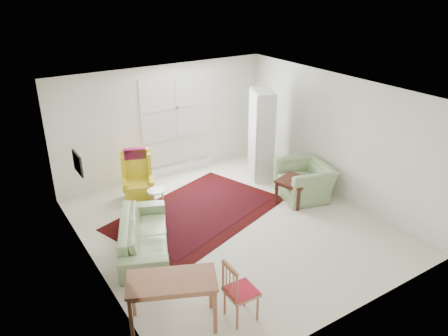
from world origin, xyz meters
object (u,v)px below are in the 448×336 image
wingback_chair (137,177)px  stool (157,200)px  armchair (305,177)px  coffee_table (294,191)px  cabinet (262,135)px  desk (173,302)px  desk_chair (241,290)px  sofa (144,229)px

wingback_chair → stool: wingback_chair is taller
armchair → coffee_table: bearing=-60.0°
wingback_chair → cabinet: cabinet is taller
armchair → cabinet: size_ratio=0.55×
stool → desk: (-1.09, -2.90, 0.14)m
armchair → stool: (-2.82, 1.09, -0.20)m
armchair → desk_chair: bearing=-39.2°
wingback_chair → stool: size_ratio=2.30×
wingback_chair → sofa: bearing=-90.7°
cabinet → desk_chair: cabinet is taller
wingback_chair → desk_chair: (-0.14, -3.86, -0.07)m
wingback_chair → desk: bearing=-86.7°
coffee_table → stool: bearing=154.6°
armchair → coffee_table: size_ratio=1.81×
sofa → armchair: armchair is taller
armchair → sofa: bearing=-74.4°
wingback_chair → stool: bearing=-58.6°
cabinet → wingback_chair: bearing=-164.5°
armchair → desk: size_ratio=0.96×
coffee_table → cabinet: (0.17, 1.35, 0.75)m
wingback_chair → desk: 3.62m
coffee_table → stool: coffee_table is taller
sofa → desk_chair: desk_chair is taller
armchair → stool: armchair is taller
armchair → cabinet: bearing=-156.6°
stool → cabinet: bearing=3.7°
wingback_chair → cabinet: 2.86m
armchair → cabinet: 1.40m
armchair → wingback_chair: 3.40m
sofa → wingback_chair: bearing=4.1°
desk_chair → cabinet: bearing=-38.2°
cabinet → desk: cabinet is taller
cabinet → desk_chair: bearing=-106.4°
sofa → wingback_chair: size_ratio=1.86×
stool → cabinet: size_ratio=0.23×
desk → stool: bearing=69.4°
armchair → desk_chair: desk_chair is taller
stool → wingback_chair: bearing=102.6°
stool → desk: desk is taller
stool → coffee_table: bearing=-25.4°
sofa → coffee_table: size_ratio=3.18×
stool → desk_chair: desk_chair is taller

